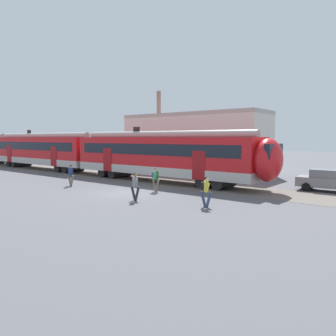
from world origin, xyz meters
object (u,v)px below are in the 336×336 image
object	(u,v)px
pedestrian_navy	(71,174)
pedestrian_grey	(135,185)
parked_car_grey	(327,180)
pedestrian_green	(156,178)
commuter_train	(45,150)
pedestrian_yellow	(206,189)

from	to	relation	value
pedestrian_navy	pedestrian_grey	distance (m)	8.27
pedestrian_grey	parked_car_grey	size ratio (longest dim) A/B	0.41
pedestrian_green	pedestrian_navy	bearing A→B (deg)	-163.54
commuter_train	pedestrian_yellow	distance (m)	27.30
commuter_train	pedestrian_yellow	size ratio (longest dim) A/B	33.99
pedestrian_navy	pedestrian_yellow	bearing A→B (deg)	-0.91
pedestrian_green	parked_car_grey	world-z (taller)	pedestrian_green
pedestrian_navy	pedestrian_green	world-z (taller)	same
parked_car_grey	pedestrian_grey	bearing A→B (deg)	-126.98
pedestrian_green	parked_car_grey	bearing A→B (deg)	38.76
pedestrian_grey	parked_car_grey	bearing A→B (deg)	53.02
commuter_train	pedestrian_green	bearing A→B (deg)	-11.41
pedestrian_navy	pedestrian_yellow	size ratio (longest dim) A/B	1.00
commuter_train	pedestrian_green	distance (m)	21.46
pedestrian_yellow	parked_car_grey	size ratio (longest dim) A/B	0.41
pedestrian_grey	pedestrian_yellow	world-z (taller)	same
pedestrian_grey	pedestrian_yellow	xyz separation A→B (m)	(4.26, 1.04, 0.03)
pedestrian_green	pedestrian_yellow	world-z (taller)	same
commuter_train	pedestrian_grey	world-z (taller)	commuter_train
pedestrian_navy	parked_car_grey	distance (m)	18.92
pedestrian_green	pedestrian_grey	bearing A→B (deg)	-69.62
pedestrian_yellow	parked_car_grey	distance (m)	10.51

